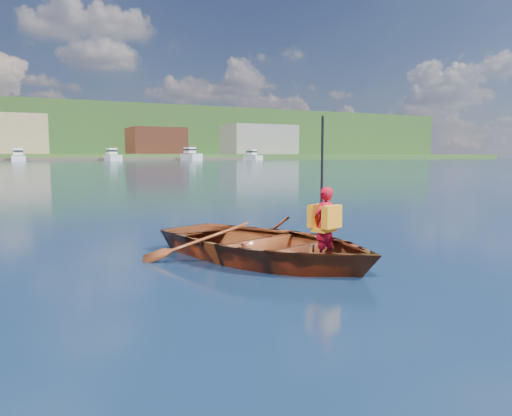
{
  "coord_description": "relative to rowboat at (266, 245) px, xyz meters",
  "views": [
    {
      "loc": [
        -2.09,
        -5.98,
        1.5
      ],
      "look_at": [
        1.05,
        0.27,
        0.76
      ],
      "focal_mm": 35.0,
      "sensor_mm": 36.0,
      "label": 1
    }
  ],
  "objects": [
    {
      "name": "ground",
      "position": [
        -1.21,
        -0.27,
        -0.23
      ],
      "size": [
        600.0,
        600.0,
        0.0
      ],
      "color": "#162744",
      "rests_on": "ground"
    },
    {
      "name": "rowboat",
      "position": [
        0.0,
        0.0,
        0.0
      ],
      "size": [
        3.74,
        4.35,
        0.76
      ],
      "color": "brown",
      "rests_on": "ground"
    },
    {
      "name": "child_paddler",
      "position": [
        0.46,
        -0.78,
        0.39
      ],
      "size": [
        0.44,
        0.44,
        1.93
      ],
      "color": "#A20A1C",
      "rests_on": "ground"
    },
    {
      "name": "shoreline",
      "position": [
        -1.21,
        236.34,
        10.09
      ],
      "size": [
        400.0,
        140.0,
        22.0
      ],
      "color": "#304D22",
      "rests_on": "ground"
    },
    {
      "name": "dock",
      "position": [
        7.29,
        147.73,
        0.17
      ],
      "size": [
        159.94,
        13.91,
        0.8
      ],
      "color": "brown",
      "rests_on": "ground"
    }
  ]
}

